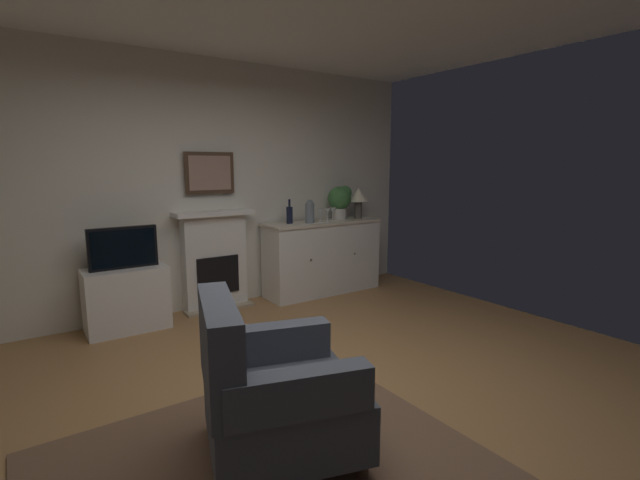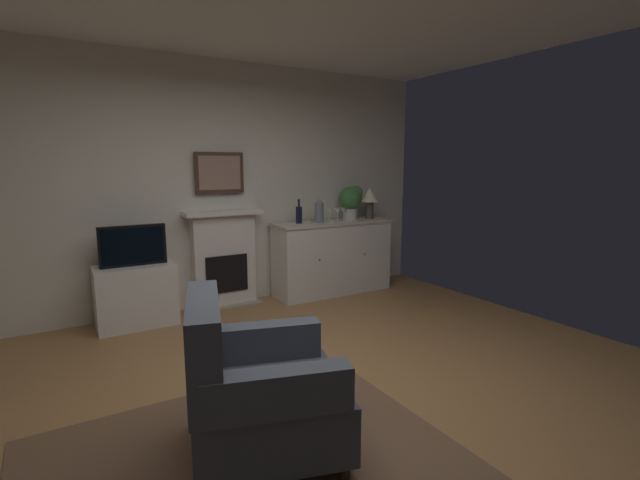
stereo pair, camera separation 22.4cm
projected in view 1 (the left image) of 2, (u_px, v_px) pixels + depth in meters
name	position (u px, v px, depth m)	size (l,w,h in m)	color
ground_plane	(333.00, 409.00, 3.05)	(5.71, 5.16, 0.10)	#9E7042
wall_rear	(196.00, 186.00, 4.89)	(5.71, 0.06, 2.73)	silver
area_rug	(267.00, 473.00, 2.33)	(2.23, 1.89, 0.02)	brown
fireplace_unit	(215.00, 260.00, 4.99)	(0.87, 0.30, 1.10)	white
framed_picture	(210.00, 173.00, 4.87)	(0.55, 0.04, 0.45)	#473323
sideboard_cabinet	(323.00, 257.00, 5.62)	(1.52, 0.49, 0.91)	white
table_lamp	(358.00, 197.00, 5.82)	(0.26, 0.26, 0.40)	#4C4742
wine_bottle	(290.00, 215.00, 5.31)	(0.08, 0.08, 0.29)	black
wine_glass_left	(320.00, 212.00, 5.44)	(0.07, 0.07, 0.16)	silver
wine_glass_center	(328.00, 212.00, 5.50)	(0.07, 0.07, 0.16)	silver
wine_glass_right	(333.00, 211.00, 5.59)	(0.07, 0.07, 0.16)	silver
vase_decorative	(310.00, 211.00, 5.36)	(0.11, 0.11, 0.28)	slate
tv_cabinet	(126.00, 299.00, 4.35)	(0.75, 0.42, 0.62)	white
tv_set	(123.00, 248.00, 4.25)	(0.62, 0.07, 0.40)	black
potted_plant_small	(340.00, 199.00, 5.71)	(0.30, 0.30, 0.43)	beige
armchair	(271.00, 393.00, 2.41)	(0.99, 0.96, 0.92)	#474C56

